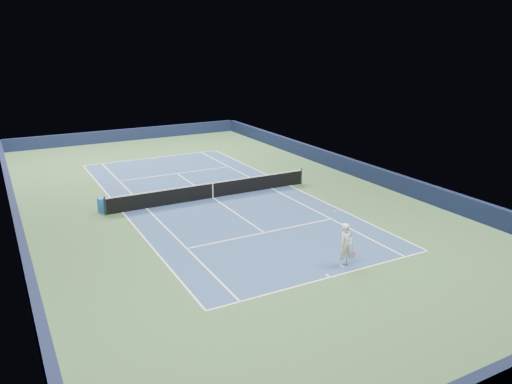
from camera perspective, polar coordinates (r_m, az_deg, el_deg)
name	(u,v)px	position (r m, az deg, el deg)	size (l,w,h in m)	color
ground	(213,198)	(30.40, -4.95, -0.68)	(40.00, 40.00, 0.00)	#30502C
wall_far	(128,135)	(48.59, -14.46, 6.35)	(22.00, 0.35, 1.10)	#111733
wall_near	(507,378)	(15.92, 26.79, -18.48)	(22.00, 0.35, 1.10)	black
wall_right	(354,168)	(35.75, 11.14, 2.73)	(0.35, 40.00, 1.10)	black
wall_left	(16,219)	(28.01, -25.73, -2.81)	(0.35, 40.00, 1.10)	#111733
court_surface	(213,198)	(30.40, -4.95, -0.67)	(10.97, 23.77, 0.01)	navy
baseline_far	(154,158)	(41.19, -11.62, 3.86)	(10.97, 0.08, 0.00)	white
baseline_near	(330,277)	(20.82, 8.49, -9.61)	(10.97, 0.08, 0.00)	white
sideline_doubles_right	(289,185)	(32.85, 3.84, 0.75)	(0.08, 23.77, 0.00)	white
sideline_doubles_left	(123,212)	(28.79, -15.00, -2.25)	(0.08, 23.77, 0.00)	white
sideline_singles_right	(271,188)	(32.17, 1.77, 0.42)	(0.08, 23.77, 0.00)	white
sideline_singles_left	(147,208)	(29.11, -12.39, -1.84)	(0.08, 23.77, 0.00)	white
service_line_far	(177,173)	(36.13, -9.03, 2.11)	(8.23, 0.08, 0.00)	white
service_line_near	(264,233)	(25.00, 0.97, -4.67)	(8.23, 0.08, 0.00)	white
center_service_line	(213,198)	(30.40, -4.95, -0.66)	(0.08, 12.80, 0.00)	white
center_mark_far	(154,158)	(41.05, -11.56, 3.82)	(0.08, 0.30, 0.00)	white
center_mark_near	(328,276)	(20.93, 8.24, -9.45)	(0.08, 0.30, 0.00)	white
tennis_net	(213,190)	(30.25, -4.98, 0.23)	(12.90, 0.10, 1.07)	black
sponsor_cube	(103,205)	(29.01, -17.07, -1.42)	(0.57, 0.48, 0.84)	blue
tennis_player	(346,245)	(21.50, 10.25, -6.00)	(0.89, 1.34, 2.16)	white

